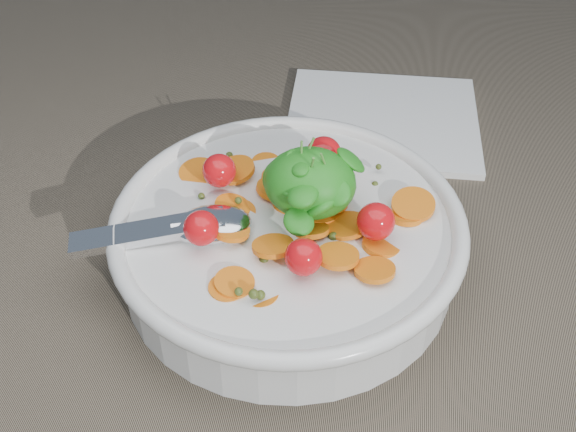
# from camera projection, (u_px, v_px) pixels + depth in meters

# --- Properties ---
(ground) EXTENTS (6.00, 6.00, 0.00)m
(ground) POSITION_uv_depth(u_px,v_px,m) (279.00, 246.00, 0.56)
(ground) COLOR #716451
(ground) RESTS_ON ground
(bowl) EXTENTS (0.27, 0.25, 0.11)m
(bowl) POSITION_uv_depth(u_px,v_px,m) (288.00, 238.00, 0.52)
(bowl) COLOR silver
(bowl) RESTS_ON ground
(napkin) EXTENTS (0.18, 0.16, 0.01)m
(napkin) POSITION_uv_depth(u_px,v_px,m) (382.00, 120.00, 0.68)
(napkin) COLOR white
(napkin) RESTS_ON ground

